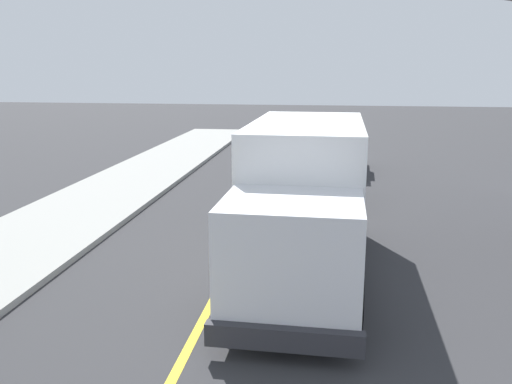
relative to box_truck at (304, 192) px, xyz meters
name	(u,v)px	position (x,y,z in m)	size (l,w,h in m)	color
centre_line_yellow	(237,253)	(-1.62, 0.87, -1.76)	(0.16, 56.00, 0.01)	gold
box_truck	(304,192)	(0.00, 0.00, 0.00)	(2.54, 7.22, 3.20)	white
parked_car_near	(318,178)	(0.15, 6.22, -0.97)	(1.88, 4.43, 1.67)	#4C564C
parked_car_mid	(339,152)	(0.87, 11.84, -0.97)	(2.02, 4.48, 1.67)	silver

